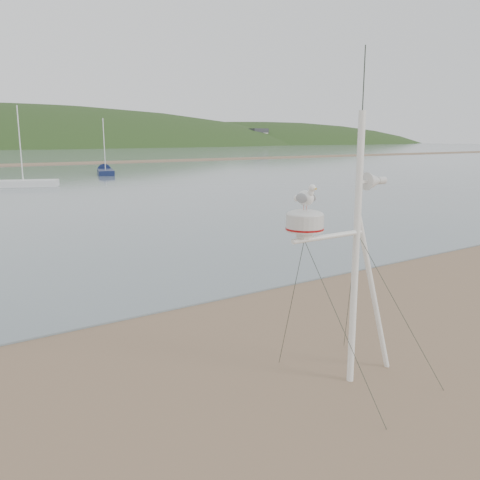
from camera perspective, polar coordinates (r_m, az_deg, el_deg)
ground at (r=7.51m, az=-7.44°, el=-19.13°), size 560.00×560.00×0.00m
mast_rig at (r=8.05m, az=12.57°, el=-7.53°), size 2.26×2.41×5.10m
sailboat_blue_far at (r=56.13m, az=-14.95°, el=7.50°), size 3.20×6.35×6.17m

